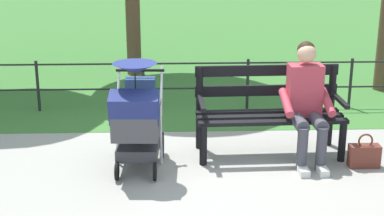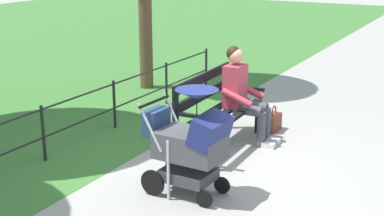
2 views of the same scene
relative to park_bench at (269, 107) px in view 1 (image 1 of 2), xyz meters
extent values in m
plane|color=#9E9B93|center=(0.74, 0.12, -0.53)|extent=(60.00, 60.00, 0.00)
cube|color=#3D7533|center=(0.74, -8.68, -0.52)|extent=(40.00, 16.00, 0.01)
cube|color=black|center=(0.00, -0.06, -0.08)|extent=(1.60, 0.15, 0.04)
cube|color=black|center=(0.00, 0.12, -0.08)|extent=(1.60, 0.15, 0.04)
cube|color=black|center=(-0.01, 0.30, -0.08)|extent=(1.60, 0.15, 0.04)
cube|color=black|center=(0.00, -0.16, 0.14)|extent=(1.60, 0.08, 0.12)
cube|color=black|center=(0.00, -0.16, 0.37)|extent=(1.60, 0.08, 0.12)
cylinder|color=black|center=(-0.76, 0.29, -0.30)|extent=(0.08, 0.08, 0.45)
cylinder|color=black|center=(-0.74, -0.19, -0.05)|extent=(0.08, 0.08, 0.95)
cube|color=black|center=(-0.75, 0.09, 0.10)|extent=(0.07, 0.56, 0.04)
cylinder|color=black|center=(0.74, 0.34, -0.30)|extent=(0.08, 0.08, 0.45)
cylinder|color=black|center=(0.75, -0.14, -0.05)|extent=(0.08, 0.08, 0.95)
cube|color=black|center=(0.75, 0.14, 0.10)|extent=(0.07, 0.56, 0.04)
cylinder|color=#42424C|center=(-0.47, 0.33, -0.06)|extent=(0.15, 0.40, 0.14)
cylinder|color=#42424C|center=(-0.27, 0.34, -0.06)|extent=(0.15, 0.40, 0.14)
cylinder|color=#42424C|center=(-0.47, 0.53, -0.29)|extent=(0.11, 0.11, 0.47)
cylinder|color=#42424C|center=(-0.27, 0.54, -0.29)|extent=(0.11, 0.11, 0.47)
cube|color=silver|center=(-0.47, 0.61, -0.49)|extent=(0.11, 0.22, 0.07)
cube|color=silver|center=(-0.27, 0.62, -0.49)|extent=(0.11, 0.22, 0.07)
cube|color=#B23847|center=(-0.36, 0.12, 0.22)|extent=(0.37, 0.23, 0.56)
cylinder|color=#B23847|center=(-0.58, 0.23, 0.12)|extent=(0.10, 0.43, 0.23)
cylinder|color=#B23847|center=(-0.14, 0.24, 0.12)|extent=(0.10, 0.43, 0.23)
sphere|color=tan|center=(-0.36, 0.12, 0.62)|extent=(0.20, 0.20, 0.20)
sphere|color=black|center=(-0.36, 0.09, 0.65)|extent=(0.19, 0.19, 0.19)
cylinder|color=black|center=(1.17, 0.11, -0.39)|extent=(0.04, 0.28, 0.28)
cylinder|color=black|center=(1.63, 0.09, -0.39)|extent=(0.04, 0.28, 0.28)
cylinder|color=black|center=(1.24, 0.71, -0.44)|extent=(0.04, 0.18, 0.18)
cylinder|color=black|center=(1.62, 0.69, -0.44)|extent=(0.04, 0.18, 0.18)
cube|color=#38383D|center=(1.42, 0.40, -0.31)|extent=(0.44, 0.54, 0.12)
cylinder|color=silver|center=(1.18, 0.31, -0.20)|extent=(0.03, 0.03, 0.65)
cylinder|color=silver|center=(1.64, 0.29, -0.20)|extent=(0.03, 0.03, 0.65)
cube|color=#47474C|center=(1.42, 0.42, 0.02)|extent=(0.49, 0.70, 0.28)
cube|color=navy|center=(1.43, 0.66, 0.22)|extent=(0.49, 0.32, 0.33)
cylinder|color=black|center=(1.40, -0.02, 0.42)|extent=(0.52, 0.05, 0.03)
cylinder|color=silver|center=(1.17, 0.09, 0.22)|extent=(0.04, 0.30, 0.49)
cylinder|color=silver|center=(1.63, 0.07, 0.22)|extent=(0.04, 0.30, 0.49)
cone|color=navy|center=(1.42, 0.50, 0.57)|extent=(0.46, 0.46, 0.10)
cylinder|color=black|center=(1.42, 0.50, 0.39)|extent=(0.01, 0.01, 0.30)
cube|color=navy|center=(1.40, 0.00, 0.20)|extent=(0.33, 0.17, 0.28)
cube|color=brown|center=(-0.95, 0.45, -0.41)|extent=(0.32, 0.14, 0.24)
torus|color=brown|center=(-0.95, 0.45, -0.24)|extent=(0.16, 0.02, 0.16)
cylinder|color=black|center=(-1.40, -1.58, -0.18)|extent=(0.04, 0.04, 0.70)
cylinder|color=black|center=(0.02, -1.58, -0.18)|extent=(0.04, 0.04, 0.70)
cylinder|color=black|center=(1.45, -1.58, -0.18)|extent=(0.04, 0.04, 0.70)
cylinder|color=black|center=(2.87, -1.58, -0.18)|extent=(0.04, 0.04, 0.70)
cylinder|color=black|center=(0.74, -1.58, 0.12)|extent=(7.12, 0.02, 0.02)
cylinder|color=black|center=(0.74, -1.58, -0.23)|extent=(7.12, 0.02, 0.02)
camera|label=1|loc=(1.06, 6.02, 1.93)|focal=54.12mm
camera|label=2|loc=(6.03, 2.97, 1.99)|focal=51.14mm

